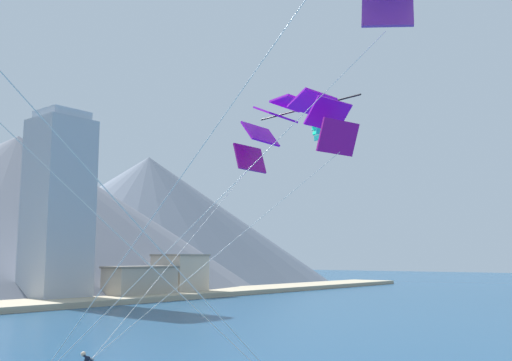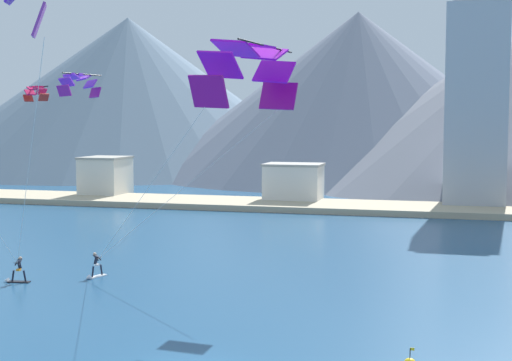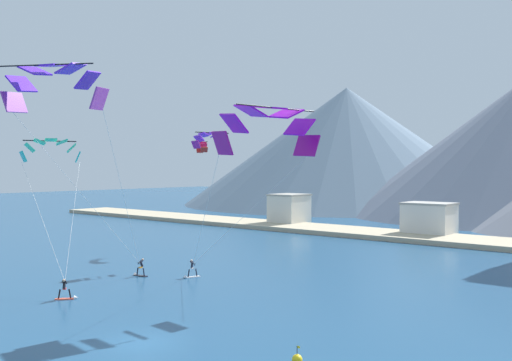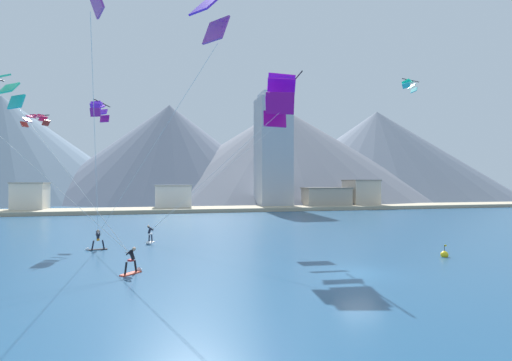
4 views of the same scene
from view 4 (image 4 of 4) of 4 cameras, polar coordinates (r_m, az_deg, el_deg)
ground_plane at (r=25.71m, az=14.45°, el=-12.70°), size 400.00×400.00×0.00m
kitesurfer_near_lead at (r=25.85m, az=-17.07°, el=-11.47°), size 1.46×1.56×1.73m
kitesurfer_near_trail at (r=37.95m, az=-14.98°, el=-7.92°), size 0.90×1.78×1.72m
kitesurfer_mid_center at (r=35.68m, az=-21.98°, el=-8.37°), size 1.78×0.72×1.72m
parafoil_kite_near_trail at (r=37.55m, az=3.30°, el=11.99°), size 13.32×9.06×13.73m
parafoil_kite_distant_high_outer at (r=54.32m, az=-29.00°, el=7.71°), size 3.70×2.96×1.37m
parafoil_kite_distant_low_drift at (r=46.66m, az=-21.48°, el=9.50°), size 1.67×4.69×1.87m
parafoil_kite_distant_mid_solo at (r=61.16m, az=21.00°, el=12.71°), size 3.69×3.05×1.52m
race_marker_buoy at (r=33.30m, az=25.32°, el=-9.56°), size 0.56×0.56×1.02m
shoreline_strip at (r=79.21m, az=-5.81°, el=-4.09°), size 180.00×10.00×0.70m
shore_building_harbour_front at (r=93.49m, az=14.76°, el=-1.80°), size 6.43×6.94×6.24m
shore_building_promenade_mid at (r=81.86m, az=-11.78°, el=-2.40°), size 7.17×5.31×5.13m
shore_building_quay_east at (r=84.69m, az=-29.52°, el=-2.12°), size 5.63×6.20×5.62m
shore_building_quay_west at (r=87.26m, az=10.05°, el=-2.46°), size 10.36×4.69×4.55m
highrise_tower at (r=87.23m, az=2.47°, el=4.14°), size 7.00×7.00×25.10m
mountain_peak_west_ridge at (r=133.61m, az=3.78°, el=3.84°), size 97.91×97.91×30.57m
mountain_peak_central_summit at (r=135.20m, az=-12.29°, el=3.96°), size 82.55×82.55×31.33m
mountain_peak_east_shoulder at (r=154.50m, az=16.89°, el=3.54°), size 93.02×93.02×31.96m
mountain_peak_far_spur at (r=148.93m, az=-32.63°, el=3.92°), size 91.50×91.50×32.95m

